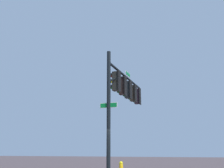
# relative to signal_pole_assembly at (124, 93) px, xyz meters

# --- Properties ---
(signal_pole_assembly) EXTENTS (6.47, 0.94, 6.64)m
(signal_pole_assembly) POSITION_rel_signal_pole_assembly_xyz_m (0.00, 0.00, 0.00)
(signal_pole_assembly) COLOR black
(signal_pole_assembly) RESTS_ON ground_plane
(fire_hydrant) EXTENTS (0.33, 0.24, 0.83)m
(fire_hydrant) POSITION_rel_signal_pole_assembly_xyz_m (1.00, 0.56, -4.48)
(fire_hydrant) COLOR gold
(fire_hydrant) RESTS_ON ground_plane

